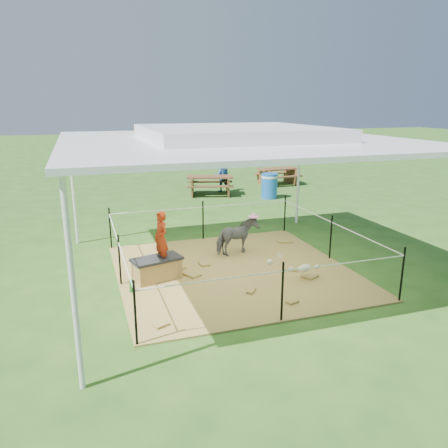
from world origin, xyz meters
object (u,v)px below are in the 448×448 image
object	(u,v)px
straw_bale	(157,270)
woman	(161,234)
foal	(305,267)
green_bottle	(131,286)
picnic_table_near	(210,185)
picnic_table_far	(278,176)
distant_person	(222,176)
trash_barrel	(269,186)
pony	(237,237)

from	to	relation	value
straw_bale	woman	size ratio (longest dim) A/B	0.83
woman	foal	size ratio (longest dim) A/B	1.13
green_bottle	picnic_table_near	bearing A→B (deg)	64.17
foal	picnic_table_far	size ratio (longest dim) A/B	0.55
straw_bale	distant_person	size ratio (longest dim) A/B	0.72
foal	distant_person	bearing A→B (deg)	59.33
woman	trash_barrel	xyz separation A→B (m)	(5.10, 6.35, -0.49)
trash_barrel	foal	bearing A→B (deg)	-109.10
pony	trash_barrel	bearing A→B (deg)	-47.98
woman	pony	size ratio (longest dim) A/B	1.08
woman	trash_barrel	size ratio (longest dim) A/B	1.17
distant_person	picnic_table_far	bearing A→B (deg)	-149.19
pony	distant_person	bearing A→B (deg)	-32.95
pony	distant_person	xyz separation A→B (m)	(2.02, 7.21, 0.16)
pony	picnic_table_far	world-z (taller)	pony
distant_person	straw_bale	bearing A→B (deg)	80.83
picnic_table_far	pony	bearing A→B (deg)	-126.05
pony	trash_barrel	distance (m)	6.36
foal	distant_person	distance (m)	9.08
foal	picnic_table_near	xyz separation A→B (m)	(0.66, 8.51, 0.07)
green_bottle	picnic_table_near	world-z (taller)	picnic_table_near
pony	distant_person	world-z (taller)	distant_person
straw_bale	green_bottle	xyz separation A→B (m)	(-0.55, -0.45, -0.07)
straw_bale	foal	size ratio (longest dim) A/B	0.94
picnic_table_near	green_bottle	bearing A→B (deg)	-99.76
woman	pony	xyz separation A→B (m)	(1.86, 0.87, -0.50)
woman	green_bottle	distance (m)	1.12
distant_person	foal	bearing A→B (deg)	98.91
pony	picnic_table_far	size ratio (longest dim) A/B	0.58
picnic_table_near	distant_person	distance (m)	0.82
woman	distant_person	world-z (taller)	woman
straw_bale	picnic_table_near	distance (m)	8.31
woman	picnic_table_far	xyz separation A→B (m)	(6.58, 8.75, -0.59)
pony	foal	xyz separation A→B (m)	(0.74, -1.78, -0.16)
foal	green_bottle	bearing A→B (deg)	149.53
straw_bale	picnic_table_far	bearing A→B (deg)	52.63
green_bottle	distant_person	size ratio (longest dim) A/B	0.20
pony	distant_person	size ratio (longest dim) A/B	0.81
green_bottle	pony	distance (m)	2.85
green_bottle	foal	xyz separation A→B (m)	(3.24, -0.45, 0.14)
woman	picnic_table_near	size ratio (longest dim) A/B	0.61
woman	distant_person	distance (m)	8.97
picnic_table_near	distant_person	xyz separation A→B (m)	(0.63, 0.47, 0.25)
straw_bale	picnic_table_far	xyz separation A→B (m)	(6.68, 8.75, 0.13)
pony	woman	bearing A→B (deg)	97.90
picnic_table_far	trash_barrel	bearing A→B (deg)	-126.67
green_bottle	woman	bearing A→B (deg)	34.70
woman	picnic_table_far	world-z (taller)	woman
straw_bale	picnic_table_near	world-z (taller)	picnic_table_near
pony	trash_barrel	xyz separation A→B (m)	(3.25, 5.47, 0.01)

